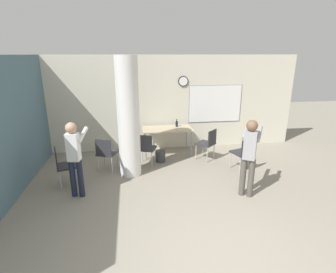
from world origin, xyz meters
name	(u,v)px	position (x,y,z in m)	size (l,w,h in m)	color
ground_plane	(219,273)	(0.00, 0.00, 0.00)	(24.00, 24.00, 0.00)	gray
wall_left_accent	(4,132)	(-3.50, 2.50, 1.40)	(0.12, 7.00, 2.80)	slate
wall_back	(168,103)	(0.03, 5.06, 1.40)	(8.00, 0.15, 2.80)	beige
support_pillar	(128,118)	(-1.14, 3.26, 1.40)	(0.51, 0.51, 2.80)	white
folding_table	(167,130)	(-0.07, 4.49, 0.72)	(1.41, 0.74, 0.78)	tan
bottle_on_table	(177,124)	(0.24, 4.64, 0.86)	(0.07, 0.07, 0.23)	black
waste_bin	(160,156)	(-0.33, 3.93, 0.15)	(0.27, 0.27, 0.30)	#38383D
chair_table_right	(208,142)	(0.97, 3.89, 0.51)	(0.62, 0.62, 0.87)	#2D2D33
chair_table_left	(146,147)	(-0.73, 3.72, 0.51)	(0.56, 0.56, 0.87)	#2D2D33
chair_by_left_wall	(63,164)	(-2.60, 2.90, 0.51)	(0.55, 0.55, 0.87)	#2D2D33
chair_mid_room	(244,151)	(1.65, 3.07, 0.51)	(0.56, 0.56, 0.87)	#2D2D33
chair_near_pillar	(106,152)	(-1.73, 3.52, 0.51)	(0.56, 0.56, 0.87)	#2D2D33
person_playing_side	(249,152)	(1.22, 1.90, 0.95)	(0.56, 0.67, 1.62)	#514C47
person_watching_back	(74,154)	(-2.23, 2.38, 0.93)	(0.42, 0.61, 1.57)	#1E2338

